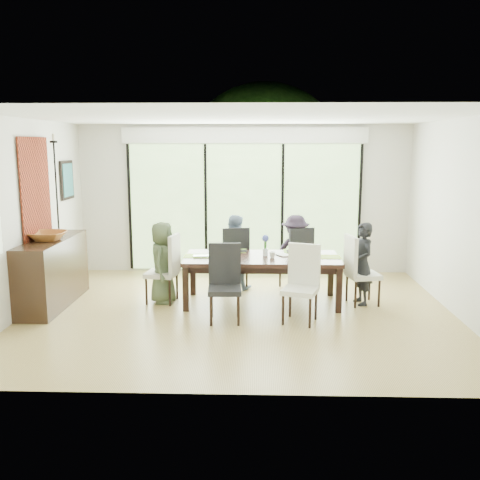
{
  "coord_description": "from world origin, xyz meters",
  "views": [
    {
      "loc": [
        0.25,
        -7.24,
        2.35
      ],
      "look_at": [
        0.0,
        0.25,
        1.0
      ],
      "focal_mm": 40.0,
      "sensor_mm": 36.0,
      "label": 1
    }
  ],
  "objects_px": {
    "cup_a": "(215,251)",
    "sideboard": "(52,272)",
    "cup_b": "(272,255)",
    "cup_c": "(316,252)",
    "chair_right_end": "(363,270)",
    "chair_far_right": "(295,257)",
    "laptop": "(204,257)",
    "chair_left_end": "(161,268)",
    "chair_near_left": "(225,284)",
    "person_right_end": "(362,264)",
    "person_far_right": "(295,252)",
    "chair_far_left": "(234,257)",
    "person_far_left": "(234,252)",
    "vase": "(265,252)",
    "person_left_end": "(163,262)",
    "table_top": "(262,258)",
    "bowl": "(47,236)",
    "chair_near_right": "(300,284)"
  },
  "relations": [
    {
      "from": "table_top",
      "to": "bowl",
      "type": "height_order",
      "value": "bowl"
    },
    {
      "from": "chair_far_left",
      "to": "chair_left_end",
      "type": "bearing_deg",
      "value": 27.62
    },
    {
      "from": "person_left_end",
      "to": "person_far_left",
      "type": "distance_m",
      "value": 1.32
    },
    {
      "from": "laptop",
      "to": "cup_a",
      "type": "xyz_separation_m",
      "value": [
        0.15,
        0.25,
        0.03
      ]
    },
    {
      "from": "bowl",
      "to": "person_far_right",
      "type": "bearing_deg",
      "value": 17.17
    },
    {
      "from": "person_far_right",
      "to": "laptop",
      "type": "xyz_separation_m",
      "value": [
        -1.4,
        -0.93,
        0.11
      ]
    },
    {
      "from": "cup_a",
      "to": "sideboard",
      "type": "distance_m",
      "value": 2.42
    },
    {
      "from": "chair_left_end",
      "to": "cup_b",
      "type": "relative_size",
      "value": 11.0
    },
    {
      "from": "laptop",
      "to": "sideboard",
      "type": "relative_size",
      "value": 0.18
    },
    {
      "from": "sideboard",
      "to": "table_top",
      "type": "bearing_deg",
      "value": 3.55
    },
    {
      "from": "cup_a",
      "to": "person_far_left",
      "type": "bearing_deg",
      "value": 69.81
    },
    {
      "from": "table_top",
      "to": "sideboard",
      "type": "relative_size",
      "value": 1.3
    },
    {
      "from": "bowl",
      "to": "chair_far_right",
      "type": "bearing_deg",
      "value": 17.46
    },
    {
      "from": "chair_far_right",
      "to": "vase",
      "type": "bearing_deg",
      "value": 34.15
    },
    {
      "from": "chair_right_end",
      "to": "chair_near_left",
      "type": "bearing_deg",
      "value": 102.5
    },
    {
      "from": "table_top",
      "to": "laptop",
      "type": "distance_m",
      "value": 0.86
    },
    {
      "from": "person_far_left",
      "to": "cup_c",
      "type": "height_order",
      "value": "person_far_left"
    },
    {
      "from": "chair_right_end",
      "to": "person_far_right",
      "type": "xyz_separation_m",
      "value": [
        -0.95,
        0.83,
        0.09
      ]
    },
    {
      "from": "vase",
      "to": "sideboard",
      "type": "height_order",
      "value": "sideboard"
    },
    {
      "from": "chair_near_left",
      "to": "person_right_end",
      "type": "bearing_deg",
      "value": 20.53
    },
    {
      "from": "chair_left_end",
      "to": "table_top",
      "type": "bearing_deg",
      "value": 98.45
    },
    {
      "from": "chair_far_right",
      "to": "chair_left_end",
      "type": "bearing_deg",
      "value": -1.33
    },
    {
      "from": "cup_b",
      "to": "cup_a",
      "type": "bearing_deg",
      "value": 163.61
    },
    {
      "from": "person_far_left",
      "to": "cup_b",
      "type": "bearing_deg",
      "value": 137.2
    },
    {
      "from": "person_right_end",
      "to": "laptop",
      "type": "bearing_deg",
      "value": -100.05
    },
    {
      "from": "chair_far_left",
      "to": "chair_far_right",
      "type": "distance_m",
      "value": 1.0
    },
    {
      "from": "cup_b",
      "to": "vase",
      "type": "bearing_deg",
      "value": 123.69
    },
    {
      "from": "person_far_right",
      "to": "laptop",
      "type": "distance_m",
      "value": 1.68
    },
    {
      "from": "sideboard",
      "to": "cup_b",
      "type": "bearing_deg",
      "value": 1.61
    },
    {
      "from": "person_left_end",
      "to": "cup_c",
      "type": "relative_size",
      "value": 10.4
    },
    {
      "from": "person_right_end",
      "to": "chair_far_right",
      "type": "bearing_deg",
      "value": -144.93
    },
    {
      "from": "person_right_end",
      "to": "table_top",
      "type": "bearing_deg",
      "value": -102.5
    },
    {
      "from": "chair_right_end",
      "to": "person_far_right",
      "type": "relative_size",
      "value": 0.85
    },
    {
      "from": "chair_near_left",
      "to": "sideboard",
      "type": "relative_size",
      "value": 0.59
    },
    {
      "from": "chair_left_end",
      "to": "laptop",
      "type": "distance_m",
      "value": 0.69
    },
    {
      "from": "chair_near_right",
      "to": "person_far_right",
      "type": "bearing_deg",
      "value": 106.55
    },
    {
      "from": "person_far_right",
      "to": "chair_far_left",
      "type": "bearing_deg",
      "value": -1.61
    },
    {
      "from": "person_far_left",
      "to": "cup_a",
      "type": "xyz_separation_m",
      "value": [
        -0.25,
        -0.68,
        0.14
      ]
    },
    {
      "from": "chair_right_end",
      "to": "chair_far_left",
      "type": "bearing_deg",
      "value": 55.44
    },
    {
      "from": "person_far_left",
      "to": "cup_b",
      "type": "height_order",
      "value": "person_far_left"
    },
    {
      "from": "vase",
      "to": "laptop",
      "type": "bearing_deg",
      "value": -170.54
    },
    {
      "from": "person_far_left",
      "to": "chair_far_left",
      "type": "bearing_deg",
      "value": -75.63
    },
    {
      "from": "chair_far_left",
      "to": "cup_b",
      "type": "xyz_separation_m",
      "value": [
        0.6,
        -0.95,
        0.23
      ]
    },
    {
      "from": "chair_right_end",
      "to": "chair_far_right",
      "type": "bearing_deg",
      "value": 37.17
    },
    {
      "from": "chair_near_left",
      "to": "person_right_end",
      "type": "relative_size",
      "value": 0.85
    },
    {
      "from": "person_right_end",
      "to": "cup_b",
      "type": "xyz_separation_m",
      "value": [
        -1.33,
        -0.1,
        0.14
      ]
    },
    {
      "from": "person_left_end",
      "to": "bowl",
      "type": "xyz_separation_m",
      "value": [
        -1.6,
        -0.29,
        0.44
      ]
    },
    {
      "from": "chair_near_left",
      "to": "vase",
      "type": "bearing_deg",
      "value": 55.94
    },
    {
      "from": "cup_b",
      "to": "cup_c",
      "type": "xyz_separation_m",
      "value": [
        0.65,
        0.2,
        0.0
      ]
    },
    {
      "from": "vase",
      "to": "cup_b",
      "type": "relative_size",
      "value": 1.2
    }
  ]
}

